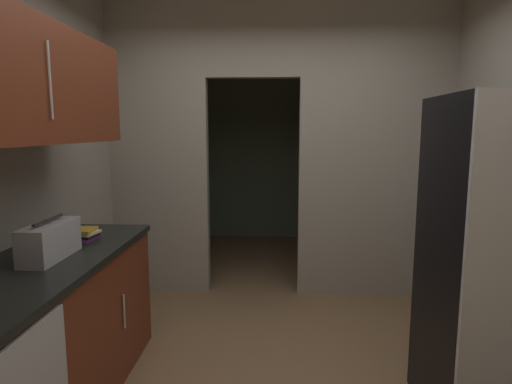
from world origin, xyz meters
The scene contains 7 objects.
kitchen_partition centered at (0.06, 1.69, 1.47)m, with size 3.19×0.12×2.77m.
adjoining_room_shell centered at (0.00, 3.27, 1.38)m, with size 3.19×2.28×2.77m.
refrigerator centered at (1.20, -0.15, 0.88)m, with size 0.77×0.71×1.75m.
lower_cabinet_run centered at (-1.27, -0.33, 0.44)m, with size 0.65×2.04×0.89m.
upper_cabinet_counterside centered at (-1.27, -0.33, 1.81)m, with size 0.36×1.84×0.61m.
boombox centered at (-1.24, -0.16, 0.98)m, with size 0.17×0.41×0.22m.
book_stack centered at (-1.23, 0.24, 0.92)m, with size 0.15×0.18×0.07m.
Camera 1 is at (-0.02, -2.35, 1.58)m, focal length 29.95 mm.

